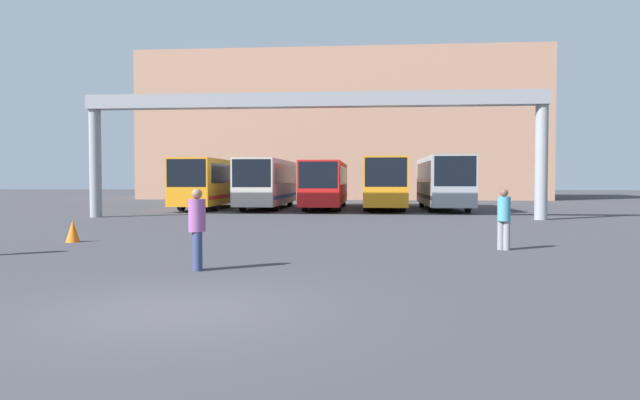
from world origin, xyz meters
The scene contains 11 objects.
ground_plane centered at (0.00, 0.00, 0.00)m, with size 200.00×200.00×0.00m, color #38383D.
building_backdrop centered at (0.00, 51.61, 7.23)m, with size 39.74×12.00×14.47m.
overhead_gantry centered at (0.00, 20.04, 5.13)m, with size 22.86×0.80×6.22m.
bus_slot_0 centered at (-7.64, 29.38, 1.86)m, with size 2.55×10.90×3.23m.
bus_slot_1 centered at (-3.82, 29.30, 1.85)m, with size 2.47×10.74×3.21m.
bus_slot_2 centered at (0.00, 29.77, 1.77)m, with size 2.44×11.68×3.06m.
bus_slot_3 centered at (3.82, 29.73, 1.89)m, with size 2.58×11.61×3.28m.
bus_slot_4 centered at (7.64, 29.08, 1.92)m, with size 2.53×10.30×3.35m.
pedestrian_mid_right centered at (6.58, 7.88, 0.89)m, with size 0.35×0.35×1.69m.
pedestrian_near_center centered at (-0.77, 3.70, 0.93)m, with size 0.36×0.36×1.75m.
traffic_cone centered at (-6.28, 8.75, 0.35)m, with size 0.43×0.43×0.69m.
Camera 1 is at (2.87, -8.14, 1.94)m, focal length 32.00 mm.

